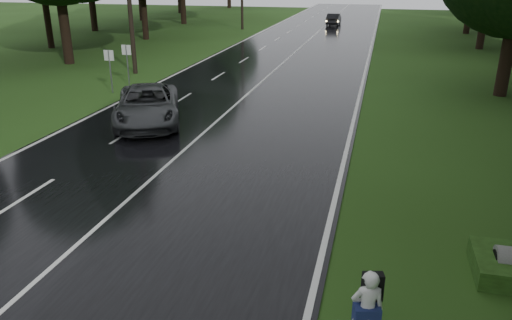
{
  "coord_description": "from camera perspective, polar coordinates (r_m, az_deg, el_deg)",
  "views": [
    {
      "loc": [
        6.74,
        -9.17,
        6.27
      ],
      "look_at": [
        3.48,
        3.81,
        1.1
      ],
      "focal_mm": 34.81,
      "sensor_mm": 36.0,
      "label": 1
    }
  ],
  "objects": [
    {
      "name": "road",
      "position": [
        30.59,
        1.08,
        9.32
      ],
      "size": [
        12.0,
        140.0,
        0.04
      ],
      "primitive_type": "cube",
      "color": "black",
      "rests_on": "ground"
    },
    {
      "name": "tree_right_d",
      "position": [
        29.49,
        26.19,
        6.68
      ],
      "size": [
        7.63,
        7.63,
        11.91
      ],
      "primitive_type": null,
      "color": "black",
      "rests_on": "ground"
    },
    {
      "name": "ground",
      "position": [
        13.0,
        -19.6,
        -9.08
      ],
      "size": [
        160.0,
        160.0,
        0.0
      ],
      "primitive_type": "plane",
      "color": "#244815",
      "rests_on": "ground"
    },
    {
      "name": "lane_center",
      "position": [
        30.58,
        1.08,
        9.37
      ],
      "size": [
        0.12,
        140.0,
        0.01
      ],
      "primitive_type": "cube",
      "color": "silver",
      "rests_on": "road"
    },
    {
      "name": "tree_left_f",
      "position": [
        63.41,
        -8.28,
        15.23
      ],
      "size": [
        10.79,
        10.79,
        16.86
      ],
      "primitive_type": null,
      "color": "black",
      "rests_on": "ground"
    },
    {
      "name": "utility_pole_mid",
      "position": [
        33.25,
        -13.67,
        9.66
      ],
      "size": [
        1.8,
        0.28,
        10.78
      ],
      "primitive_type": null,
      "color": "black",
      "rests_on": "ground"
    },
    {
      "name": "tree_right_f",
      "position": [
        57.26,
        22.96,
        13.22
      ],
      "size": [
        10.21,
        10.21,
        15.96
      ],
      "primitive_type": null,
      "color": "black",
      "rests_on": "ground"
    },
    {
      "name": "tree_left_e",
      "position": [
        49.74,
        -12.5,
        13.39
      ],
      "size": [
        9.0,
        9.0,
        14.06
      ],
      "primitive_type": null,
      "color": "black",
      "rests_on": "ground"
    },
    {
      "name": "grey_car",
      "position": [
        21.84,
        -12.37,
        6.17
      ],
      "size": [
        4.58,
        6.18,
        1.56
      ],
      "primitive_type": "imported",
      "rotation": [
        0.0,
        0.0,
        0.4
      ],
      "color": "#434547",
      "rests_on": "road"
    },
    {
      "name": "tree_right_e",
      "position": [
        46.49,
        24.25,
        11.56
      ],
      "size": [
        8.39,
        8.39,
        13.11
      ],
      "primitive_type": null,
      "color": "black",
      "rests_on": "ground"
    },
    {
      "name": "road_sign_a",
      "position": [
        28.16,
        -16.13,
        7.42
      ],
      "size": [
        0.55,
        0.1,
        2.29
      ],
      "primitive_type": null,
      "color": "white",
      "rests_on": "ground"
    },
    {
      "name": "utility_pole_far",
      "position": [
        56.87,
        -1.58,
        14.78
      ],
      "size": [
        1.8,
        0.28,
        9.33
      ],
      "primitive_type": null,
      "color": "black",
      "rests_on": "ground"
    },
    {
      "name": "far_car",
      "position": [
        61.66,
        8.93,
        15.69
      ],
      "size": [
        1.46,
        4.05,
        1.33
      ],
      "primitive_type": "imported",
      "rotation": [
        0.0,
        0.0,
        3.13
      ],
      "color": "black",
      "rests_on": "road"
    },
    {
      "name": "road_sign_b",
      "position": [
        29.79,
        -14.33,
        8.31
      ],
      "size": [
        0.55,
        0.1,
        2.29
      ],
      "primitive_type": null,
      "color": "white",
      "rests_on": "ground"
    },
    {
      "name": "tree_left_d",
      "position": [
        38.17,
        -20.62,
        10.34
      ],
      "size": [
        9.81,
        9.81,
        15.33
      ],
      "primitive_type": null,
      "color": "black",
      "rests_on": "ground"
    },
    {
      "name": "hitchhiker",
      "position": [
        9.14,
        12.63,
        -16.76
      ],
      "size": [
        0.65,
        0.62,
        1.59
      ],
      "color": "silver",
      "rests_on": "ground"
    }
  ]
}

